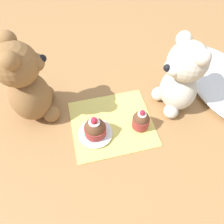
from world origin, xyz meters
TOP-DOWN VIEW (x-y plane):
  - ground_plane at (0.00, 0.00)m, footprint 4.00×4.00m
  - knitted_placemat at (0.00, 0.00)m, footprint 0.20×0.23m
  - tulle_cloth at (-0.06, 0.37)m, footprint 0.36×0.20m
  - teddy_bear_cream at (-0.03, 0.19)m, footprint 0.12×0.12m
  - teddy_bear_tan at (-0.09, -0.20)m, footprint 0.13×0.13m
  - cupcake_near_cream_bear at (0.03, 0.07)m, footprint 0.05×0.05m
  - saucer_plate at (0.03, -0.05)m, footprint 0.09×0.09m
  - cupcake_near_tan_bear at (0.03, -0.05)m, footprint 0.06×0.06m

SIDE VIEW (x-z plane):
  - ground_plane at x=0.00m, z-range 0.00..0.00m
  - knitted_placemat at x=0.00m, z-range 0.00..0.01m
  - saucer_plate at x=0.03m, z-range 0.01..0.01m
  - tulle_cloth at x=-0.06m, z-range 0.00..0.04m
  - cupcake_near_cream_bear at x=0.03m, z-range 0.00..0.07m
  - cupcake_near_tan_bear at x=0.03m, z-range 0.00..0.07m
  - teddy_bear_cream at x=-0.03m, z-range 0.00..0.22m
  - teddy_bear_tan at x=-0.09m, z-range -0.01..0.24m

